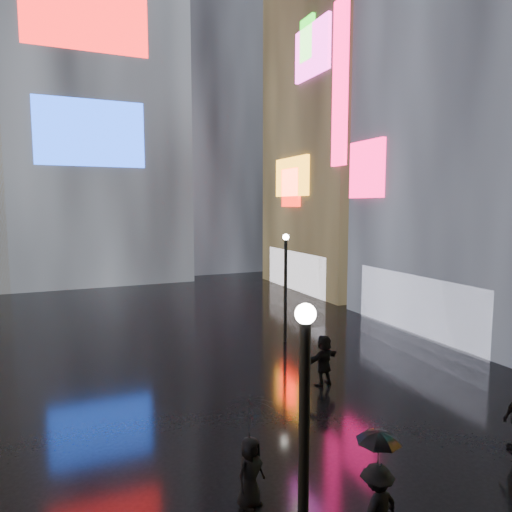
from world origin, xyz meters
TOP-DOWN VIEW (x-y plane):
  - ground at (0.00, 20.00)m, footprint 140.00×140.00m
  - building_right_mid at (15.98, 17.01)m, footprint 10.28×13.70m
  - building_right_far at (15.98, 30.00)m, footprint 10.28×12.00m
  - tower_main at (-3.00, 43.97)m, footprint 16.00×14.20m
  - tower_flank_right at (9.00, 46.00)m, footprint 12.00×12.00m
  - lamp_near at (-2.39, 4.72)m, footprint 0.30×0.30m
  - lamp_far at (4.26, 18.33)m, footprint 0.30×0.30m
  - pedestrian_2 at (-0.23, 5.75)m, footprint 1.23×0.88m
  - pedestrian_4 at (-1.90, 7.92)m, footprint 0.90×0.78m
  - pedestrian_5 at (3.15, 13.07)m, footprint 1.81×1.03m
  - umbrella_1 at (-0.23, 5.75)m, footprint 1.00×1.00m
  - umbrella_2 at (-1.90, 7.92)m, footprint 1.03×1.01m

SIDE VIEW (x-z plane):
  - ground at x=0.00m, z-range 0.00..0.00m
  - pedestrian_4 at x=-1.90m, z-range 0.00..1.56m
  - pedestrian_2 at x=-0.23m, z-range 0.00..1.73m
  - pedestrian_5 at x=3.15m, z-range 0.00..1.86m
  - umbrella_2 at x=-1.90m, z-range 1.56..2.47m
  - umbrella_1 at x=-0.23m, z-range 1.73..2.43m
  - lamp_near at x=-2.39m, z-range 0.34..5.54m
  - lamp_far at x=4.26m, z-range 0.34..5.54m
  - building_right_far at x=15.98m, z-range -0.02..27.98m
  - building_right_mid at x=15.98m, z-range -0.01..29.99m
  - tower_flank_right at x=9.00m, z-range 0.00..34.00m
  - tower_main at x=-3.00m, z-range 0.01..42.01m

